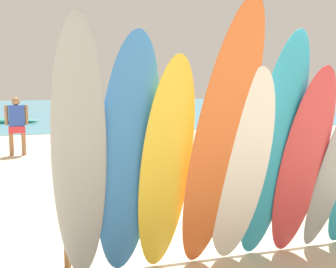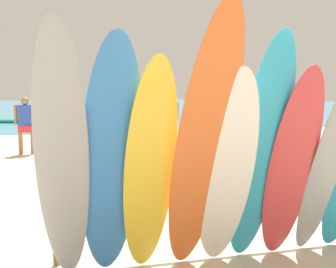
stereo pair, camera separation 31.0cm
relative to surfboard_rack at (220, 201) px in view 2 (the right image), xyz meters
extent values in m
plane|color=beige|center=(0.00, 14.00, -0.57)|extent=(60.00, 60.00, 0.00)
cube|color=teal|center=(0.00, 32.27, -0.56)|extent=(60.00, 40.00, 0.02)
cylinder|color=brown|center=(-1.82, 0.00, -0.23)|extent=(0.07, 0.07, 0.67)
cylinder|color=brown|center=(0.00, 0.00, 0.10)|extent=(3.76, 0.06, 0.06)
ellipsoid|color=#999EA3|center=(-1.72, -0.66, 0.65)|extent=(0.53, 0.99, 2.44)
ellipsoid|color=#337AD1|center=(-1.30, -0.60, 0.59)|extent=(0.62, 0.90, 2.32)
ellipsoid|color=yellow|center=(-0.95, -0.62, 0.50)|extent=(0.50, 0.87, 2.14)
ellipsoid|color=orange|center=(-0.49, -0.78, 0.72)|extent=(0.63, 1.19, 2.57)
ellipsoid|color=white|center=(-0.20, -0.67, 0.45)|extent=(0.62, 0.98, 2.05)
ellipsoid|color=#289EC6|center=(0.18, -0.60, 0.62)|extent=(0.59, 0.88, 2.38)
ellipsoid|color=#D13D42|center=(0.53, -0.60, 0.47)|extent=(0.54, 0.81, 2.07)
ellipsoid|color=#999EA3|center=(0.96, -0.68, 0.63)|extent=(0.58, 1.06, 2.39)
cylinder|color=#9E704C|center=(1.34, 8.29, -0.19)|extent=(0.12, 0.12, 0.76)
cylinder|color=#9E704C|center=(1.63, 8.18, -0.19)|extent=(0.12, 0.12, 0.76)
cube|color=#33A36B|center=(1.49, 8.24, 0.13)|extent=(0.41, 0.25, 0.18)
cube|color=#2D4CB2|center=(1.49, 8.24, 0.49)|extent=(0.44, 0.33, 0.60)
sphere|color=#9E704C|center=(1.49, 8.24, 0.90)|extent=(0.22, 0.22, 0.22)
cylinder|color=#9E704C|center=(1.25, 8.33, 0.52)|extent=(0.09, 0.09, 0.53)
cylinder|color=#9E704C|center=(1.72, 8.15, 0.52)|extent=(0.09, 0.09, 0.53)
cylinder|color=#9E704C|center=(-2.92, 7.44, -0.19)|extent=(0.12, 0.12, 0.76)
cylinder|color=#9E704C|center=(-2.61, 7.47, -0.19)|extent=(0.12, 0.12, 0.76)
cube|color=#DB333D|center=(-2.76, 7.46, 0.13)|extent=(0.41, 0.25, 0.18)
cube|color=#2D4CB2|center=(-2.76, 7.46, 0.49)|extent=(0.41, 0.24, 0.60)
sphere|color=#9E704C|center=(-2.76, 7.46, 0.90)|extent=(0.22, 0.22, 0.22)
cylinder|color=#9E704C|center=(-3.01, 7.44, 0.53)|extent=(0.09, 0.09, 0.53)
cylinder|color=#9E704C|center=(-2.51, 7.48, 0.53)|extent=(0.09, 0.09, 0.53)
cylinder|color=tan|center=(-1.06, 2.45, -0.19)|extent=(0.12, 0.12, 0.76)
cylinder|color=tan|center=(-1.09, 2.76, -0.19)|extent=(0.12, 0.12, 0.76)
cube|color=orange|center=(-1.07, 2.60, 0.13)|extent=(0.41, 0.25, 0.18)
cube|color=#B23399|center=(-1.07, 2.60, 0.49)|extent=(0.25, 0.41, 0.59)
sphere|color=tan|center=(-1.07, 2.60, 0.89)|extent=(0.21, 0.21, 0.21)
cylinder|color=tan|center=(-1.05, 2.35, 0.52)|extent=(0.09, 0.09, 0.53)
cylinder|color=tan|center=(-1.10, 2.85, 0.52)|extent=(0.09, 0.09, 0.53)
cylinder|color=brown|center=(1.00, 7.51, -0.21)|extent=(0.11, 0.11, 0.72)
cylinder|color=brown|center=(0.72, 7.63, -0.21)|extent=(0.11, 0.11, 0.72)
cube|color=#2D4CB2|center=(0.86, 7.57, 0.09)|extent=(0.39, 0.24, 0.17)
cube|color=#DB333D|center=(0.86, 7.57, 0.43)|extent=(0.42, 0.33, 0.56)
sphere|color=brown|center=(0.86, 7.57, 0.82)|extent=(0.20, 0.20, 0.20)
cylinder|color=brown|center=(1.08, 7.47, 0.46)|extent=(0.09, 0.09, 0.50)
cylinder|color=brown|center=(0.64, 7.66, 0.46)|extent=(0.09, 0.09, 0.50)
cylinder|color=#B7B7BC|center=(2.93, 2.02, -0.43)|extent=(0.02, 0.02, 0.28)
ellipsoid|color=teal|center=(-4.04, 17.71, -0.45)|extent=(3.41, 1.22, 0.27)
camera|label=1|loc=(-1.97, -4.16, 1.30)|focal=43.55mm
camera|label=2|loc=(-1.68, -4.24, 1.30)|focal=43.55mm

